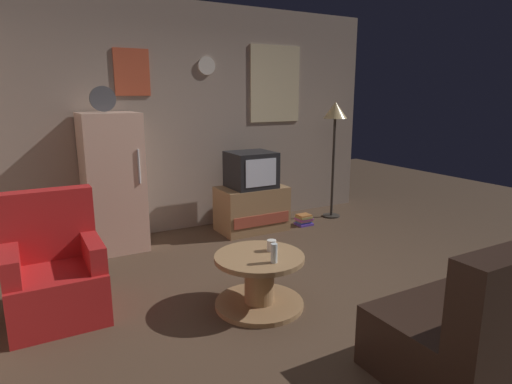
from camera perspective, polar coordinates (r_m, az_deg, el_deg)
ground_plane at (r=3.72m, az=6.03°, el=-14.19°), size 12.00×12.00×0.00m
wall_with_art at (r=5.51m, az=-8.53°, el=9.59°), size 5.20×0.12×2.77m
fridge at (r=4.94m, az=-18.45°, el=1.28°), size 0.60×0.62×1.77m
tv_stand at (r=5.43m, az=-0.57°, el=-2.21°), size 0.84×0.53×0.56m
crt_tv at (r=5.32m, az=-0.66°, el=2.98°), size 0.54×0.51×0.44m
standing_lamp at (r=5.97m, az=10.41°, el=9.45°), size 0.32×0.32×1.59m
coffee_table at (r=3.54m, az=0.44°, el=-11.67°), size 0.72×0.72×0.44m
wine_glass at (r=3.29m, az=2.40°, el=-8.09°), size 0.05×0.05×0.15m
mug_ceramic_white at (r=3.54m, az=2.07°, el=-7.07°), size 0.08×0.08×0.09m
armchair at (r=3.71m, az=-25.09°, el=-9.77°), size 0.68×0.68×0.96m
couch at (r=3.25m, az=30.64°, el=-14.12°), size 1.70×0.80×0.92m
book_stack at (r=5.72m, az=6.35°, el=-3.69°), size 0.20×0.18×0.14m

